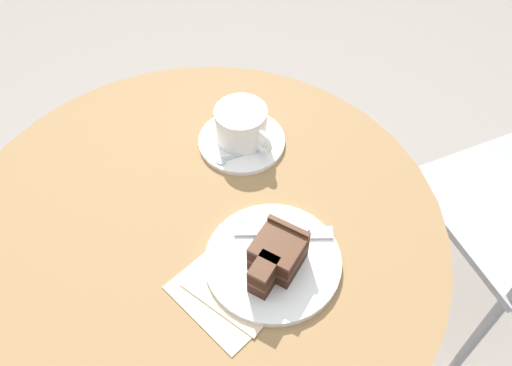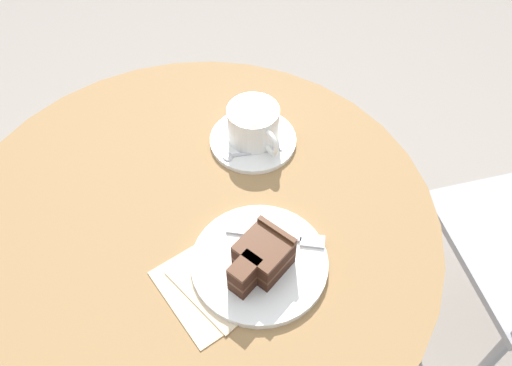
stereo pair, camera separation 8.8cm
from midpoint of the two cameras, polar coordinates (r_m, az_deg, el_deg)
name	(u,v)px [view 1 (the left image)]	position (r m, az deg, el deg)	size (l,w,h in m)	color
cafe_table	(202,263)	(0.98, -8.29, -8.53)	(0.81, 0.81, 0.70)	olive
saucer	(242,141)	(0.99, -4.04, 4.27)	(0.16, 0.16, 0.01)	white
coffee_cup	(242,124)	(0.96, -4.12, 6.03)	(0.13, 0.09, 0.07)	white
teaspoon	(236,156)	(0.96, -4.77, 2.68)	(0.05, 0.10, 0.00)	#B7B7BC
cake_plate	(273,261)	(0.83, -1.25, -8.45)	(0.21, 0.21, 0.01)	white
cake_slice	(276,256)	(0.80, -1.02, -7.86)	(0.09, 0.11, 0.06)	#381E14
fork	(296,233)	(0.85, 1.28, -5.51)	(0.11, 0.13, 0.00)	#B7B7BC
napkin	(238,283)	(0.82, -5.04, -10.69)	(0.16, 0.18, 0.00)	beige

